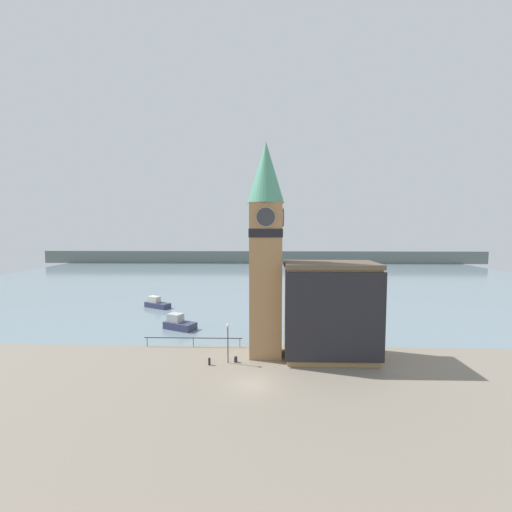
# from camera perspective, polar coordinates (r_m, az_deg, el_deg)

# --- Properties ---
(ground_plane) EXTENTS (160.00, 160.00, 0.00)m
(ground_plane) POSITION_cam_1_polar(r_m,az_deg,el_deg) (32.79, -0.53, -20.65)
(ground_plane) COLOR gray
(water) EXTENTS (160.00, 120.00, 0.00)m
(water) POSITION_cam_1_polar(r_m,az_deg,el_deg) (100.66, 0.95, -3.47)
(water) COLOR gray
(water) RESTS_ON ground_plane
(far_shoreline) EXTENTS (180.00, 3.00, 5.00)m
(far_shoreline) POSITION_cam_1_polar(r_m,az_deg,el_deg) (140.15, 1.14, -0.19)
(far_shoreline) COLOR slate
(far_shoreline) RESTS_ON water
(pier_railing) EXTENTS (11.68, 0.08, 1.09)m
(pier_railing) POSITION_cam_1_polar(r_m,az_deg,el_deg) (42.38, -10.41, -13.41)
(pier_railing) COLOR #232328
(pier_railing) RESTS_ON ground_plane
(clock_tower) EXTENTS (3.97, 3.97, 23.25)m
(clock_tower) POSITION_cam_1_polar(r_m,az_deg,el_deg) (37.16, 1.63, 2.10)
(clock_tower) COLOR #9E754C
(clock_tower) RESTS_ON ground_plane
(pier_building) EXTENTS (9.93, 6.10, 10.40)m
(pier_building) POSITION_cam_1_polar(r_m,az_deg,el_deg) (38.11, 12.22, -8.82)
(pier_building) COLOR #A88451
(pier_building) RESTS_ON ground_plane
(boat_near) EXTENTS (4.91, 3.84, 2.10)m
(boat_near) POSITION_cam_1_polar(r_m,az_deg,el_deg) (49.91, -12.74, -10.92)
(boat_near) COLOR #333856
(boat_near) RESTS_ON water
(boat_far) EXTENTS (5.09, 3.92, 1.96)m
(boat_far) POSITION_cam_1_polar(r_m,az_deg,el_deg) (64.00, -16.22, -7.61)
(boat_far) COLOR #333856
(boat_far) RESTS_ON water
(mooring_bollard_near) EXTENTS (0.25, 0.25, 0.78)m
(mooring_bollard_near) POSITION_cam_1_polar(r_m,az_deg,el_deg) (37.04, -7.78, -16.94)
(mooring_bollard_near) COLOR black
(mooring_bollard_near) RESTS_ON ground_plane
(mooring_bollard_far) EXTENTS (0.36, 0.36, 0.66)m
(mooring_bollard_far) POSITION_cam_1_polar(r_m,az_deg,el_deg) (37.50, -3.40, -16.75)
(mooring_bollard_far) COLOR black
(mooring_bollard_far) RESTS_ON ground_plane
(lamp_post) EXTENTS (0.32, 0.32, 4.16)m
(lamp_post) POSITION_cam_1_polar(r_m,az_deg,el_deg) (36.54, -4.71, -13.12)
(lamp_post) COLOR black
(lamp_post) RESTS_ON ground_plane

